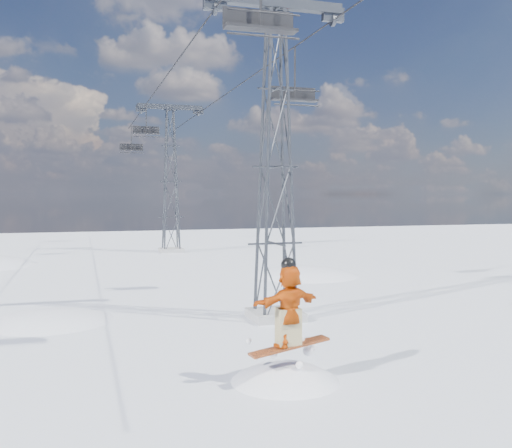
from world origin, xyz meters
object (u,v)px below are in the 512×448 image
object	(u,v)px
lift_tower_near	(275,168)
snowboarder_jump	(285,446)
lift_tower_far	(171,182)
lift_chair_near	(260,22)

from	to	relation	value
lift_tower_near	snowboarder_jump	distance (m)	9.87
lift_tower_near	lift_tower_far	size ratio (longest dim) A/B	1.00
lift_chair_near	lift_tower_near	bearing A→B (deg)	66.91
lift_tower_far	snowboarder_jump	size ratio (longest dim) A/B	1.63
snowboarder_jump	lift_chair_near	bearing A→B (deg)	97.29
lift_tower_far	snowboarder_jump	xyz separation A→B (m)	(-2.02, -31.59, -7.07)
lift_tower_near	lift_chair_near	xyz separation A→B (m)	(-2.20, -5.16, 3.49)
lift_tower_far	lift_chair_near	bearing A→B (deg)	-94.17
lift_tower_near	snowboarder_jump	xyz separation A→B (m)	(-2.02, -6.59, -7.07)
lift_tower_near	snowboarder_jump	bearing A→B (deg)	-107.00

